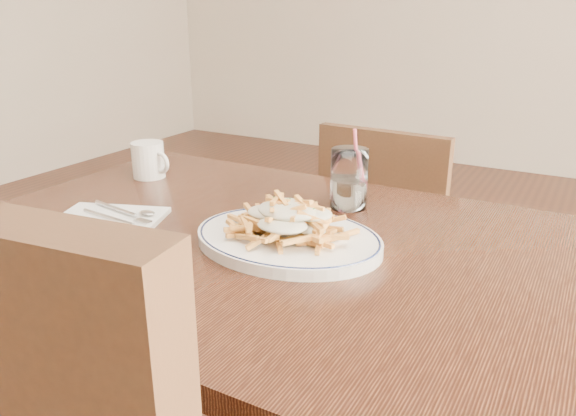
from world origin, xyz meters
The scene contains 8 objects.
table centered at (0.00, 0.00, 0.67)m, with size 1.20×0.80×0.75m.
chair_far centered at (-0.01, 0.73, 0.47)m, with size 0.40×0.40×0.83m.
fries_plate centered at (0.05, -0.01, 0.76)m, with size 0.41×0.37×0.02m.
loaded_fries centered at (0.05, -0.01, 0.81)m, with size 0.25×0.22×0.06m.
napkin centered at (-0.31, -0.08, 0.76)m, with size 0.20×0.13×0.01m, color silver.
cutlery centered at (-0.31, -0.07, 0.76)m, with size 0.18×0.07×0.01m.
water_glass centered at (0.06, 0.22, 0.80)m, with size 0.08×0.08×0.17m.
coffee_mug centered at (-0.45, 0.18, 0.79)m, with size 0.11×0.08×0.09m.
Camera 1 is at (0.50, -0.81, 1.15)m, focal length 35.00 mm.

